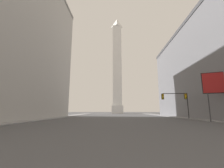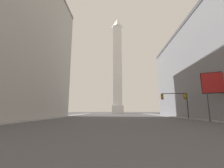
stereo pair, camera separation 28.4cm
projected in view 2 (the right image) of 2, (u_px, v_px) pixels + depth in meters
The scene contains 5 objects.
sidewalk_left at pixel (45, 118), 34.41m from camera, with size 5.00×112.01×0.15m, color gray.
sidewalk_right at pixel (197, 119), 33.43m from camera, with size 5.00×112.01×0.15m, color gray.
obelisk at pixel (117, 66), 98.14m from camera, with size 7.07×7.07×64.50m.
traffic_light_mid_right at pixel (178, 99), 33.44m from camera, with size 5.87×0.51×5.73m.
billboard_sign at pixel (216, 84), 24.93m from camera, with size 4.07×1.68×8.27m.
Camera 2 is at (-0.82, -1.20, 1.82)m, focal length 24.00 mm.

